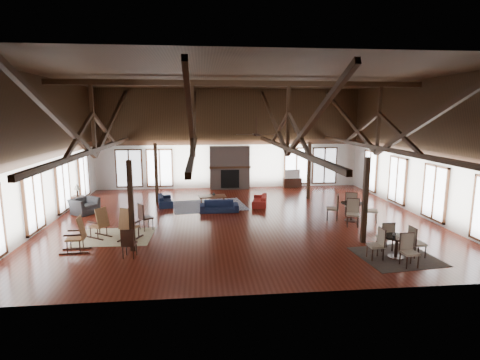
{
  "coord_description": "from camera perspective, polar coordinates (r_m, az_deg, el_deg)",
  "views": [
    {
      "loc": [
        -1.65,
        -15.73,
        4.52
      ],
      "look_at": [
        0.06,
        1.0,
        1.53
      ],
      "focal_mm": 28.0,
      "sensor_mm": 36.0,
      "label": 1
    }
  ],
  "objects": [
    {
      "name": "cafe_table_far",
      "position": [
        16.64,
        16.66,
        -4.15
      ],
      "size": [
        2.16,
        2.16,
        1.11
      ],
      "rotation": [
        0.0,
        0.0,
        -0.33
      ],
      "color": "black",
      "rests_on": "floor"
    },
    {
      "name": "rocking_chair_b",
      "position": [
        14.15,
        -16.69,
        -6.59
      ],
      "size": [
        0.83,
        1.05,
        1.2
      ],
      "rotation": [
        0.0,
        0.0,
        -0.42
      ],
      "color": "brown",
      "rests_on": "floor"
    },
    {
      "name": "rug_navy",
      "position": [
        18.75,
        -4.77,
        -3.89
      ],
      "size": [
        3.85,
        3.1,
        0.01
      ],
      "primitive_type": "cube",
      "rotation": [
        0.0,
        0.0,
        0.14
      ],
      "color": "#16183F",
      "rests_on": "floor"
    },
    {
      "name": "side_table_lamp",
      "position": [
        19.5,
        -23.47,
        -2.77
      ],
      "size": [
        0.48,
        0.48,
        1.23
      ],
      "color": "black",
      "rests_on": "floor"
    },
    {
      "name": "tv_console",
      "position": [
        23.54,
        7.97,
        -0.39
      ],
      "size": [
        1.12,
        0.42,
        0.56
      ],
      "primitive_type": "cube",
      "color": "black",
      "rests_on": "floor"
    },
    {
      "name": "floor",
      "position": [
        16.45,
        0.16,
        -5.87
      ],
      "size": [
        16.0,
        16.0,
        0.0
      ],
      "primitive_type": "plane",
      "color": "#571C12",
      "rests_on": "ground"
    },
    {
      "name": "television",
      "position": [
        23.44,
        7.91,
        0.94
      ],
      "size": [
        0.96,
        0.19,
        0.55
      ],
      "primitive_type": "imported",
      "rotation": [
        0.0,
        0.0,
        0.07
      ],
      "color": "#B2B2B2",
      "rests_on": "tv_console"
    },
    {
      "name": "armchair",
      "position": [
        18.58,
        -22.63,
        -3.68
      ],
      "size": [
        1.4,
        1.43,
        0.71
      ],
      "primitive_type": "imported",
      "rotation": [
        0.0,
        0.0,
        0.95
      ],
      "color": "#2B2A2D",
      "rests_on": "floor"
    },
    {
      "name": "ceiling",
      "position": [
        15.88,
        0.17,
        15.43
      ],
      "size": [
        16.0,
        14.0,
        0.02
      ],
      "primitive_type": "cube",
      "color": "black",
      "rests_on": "wall_back"
    },
    {
      "name": "wall_left",
      "position": [
        17.03,
        -27.75,
        3.8
      ],
      "size": [
        0.02,
        14.0,
        6.0
      ],
      "primitive_type": "cube",
      "color": "silver",
      "rests_on": "floor"
    },
    {
      "name": "fireplace",
      "position": [
        22.69,
        -1.59,
        1.89
      ],
      "size": [
        2.5,
        0.69,
        2.6
      ],
      "color": "#77635B",
      "rests_on": "floor"
    },
    {
      "name": "wall_back",
      "position": [
        22.84,
        -1.68,
        6.26
      ],
      "size": [
        16.0,
        0.02,
        6.0
      ],
      "primitive_type": "cube",
      "color": "silver",
      "rests_on": "floor"
    },
    {
      "name": "ceiling_fan",
      "position": [
        14.9,
        2.5,
        7.04
      ],
      "size": [
        1.6,
        1.6,
        0.75
      ],
      "color": "black",
      "rests_on": "roof_truss"
    },
    {
      "name": "wall_front",
      "position": [
        9.01,
        4.83,
        0.32
      ],
      "size": [
        16.0,
        0.02,
        6.0
      ],
      "primitive_type": "cube",
      "color": "silver",
      "rests_on": "floor"
    },
    {
      "name": "post_grid",
      "position": [
        16.1,
        0.17,
        -0.64
      ],
      "size": [
        8.16,
        7.16,
        3.05
      ],
      "color": "black",
      "rests_on": "floor"
    },
    {
      "name": "sofa_orange",
      "position": [
        18.76,
        3.0,
        -3.08
      ],
      "size": [
        1.82,
        1.01,
        0.5
      ],
      "primitive_type": "imported",
      "rotation": [
        0.0,
        0.0,
        -1.78
      ],
      "color": "#A1251F",
      "rests_on": "floor"
    },
    {
      "name": "sofa_navy_left",
      "position": [
        19.13,
        -11.33,
        -3.03
      ],
      "size": [
        1.76,
        0.89,
        0.49
      ],
      "primitive_type": "imported",
      "rotation": [
        0.0,
        0.0,
        1.72
      ],
      "color": "#121A33",
      "rests_on": "floor"
    },
    {
      "name": "sofa_navy_front",
      "position": [
        17.49,
        -3.2,
        -4.03
      ],
      "size": [
        1.78,
        0.7,
        0.52
      ],
      "primitive_type": "imported",
      "rotation": [
        0.0,
        0.0,
        0.0
      ],
      "color": "#151D3B",
      "rests_on": "floor"
    },
    {
      "name": "cup_near",
      "position": [
        12.92,
        22.48,
        -7.66
      ],
      "size": [
        0.15,
        0.15,
        0.09
      ],
      "primitive_type": "imported",
      "rotation": [
        0.0,
        0.0,
        -0.4
      ],
      "color": "#B2B2B2",
      "rests_on": "cafe_table_near"
    },
    {
      "name": "roof_truss",
      "position": [
        15.82,
        0.17,
        8.3
      ],
      "size": [
        15.6,
        14.07,
        3.14
      ],
      "color": "black",
      "rests_on": "wall_back"
    },
    {
      "name": "side_chair_a",
      "position": [
        15.13,
        -14.5,
        -5.16
      ],
      "size": [
        0.63,
        0.63,
        1.08
      ],
      "rotation": [
        0.0,
        0.0,
        -0.97
      ],
      "color": "black",
      "rests_on": "floor"
    },
    {
      "name": "rocking_chair_a",
      "position": [
        14.75,
        -20.53,
        -6.24
      ],
      "size": [
        1.0,
        0.89,
        1.14
      ],
      "rotation": [
        0.0,
        0.0,
        0.97
      ],
      "color": "brown",
      "rests_on": "floor"
    },
    {
      "name": "vase",
      "position": [
        18.65,
        -4.06,
        -2.1
      ],
      "size": [
        0.18,
        0.18,
        0.18
      ],
      "primitive_type": "imported",
      "rotation": [
        0.0,
        0.0,
        0.05
      ],
      "color": "#B2B2B2",
      "rests_on": "coffee_table"
    },
    {
      "name": "rug_tan",
      "position": [
        14.82,
        -18.46,
        -8.19
      ],
      "size": [
        2.77,
        2.21,
        0.01
      ],
      "primitive_type": "cube",
      "rotation": [
        0.0,
        0.0,
        -0.03
      ],
      "color": "#C7B38A",
      "rests_on": "floor"
    },
    {
      "name": "wall_right",
      "position": [
        18.52,
        25.7,
        4.38
      ],
      "size": [
        0.02,
        14.0,
        6.0
      ],
      "primitive_type": "cube",
      "color": "silver",
      "rests_on": "floor"
    },
    {
      "name": "coffee_table",
      "position": [
        18.62,
        -4.23,
        -2.58
      ],
      "size": [
        1.38,
        0.79,
        0.51
      ],
      "rotation": [
        0.0,
        0.0,
        0.1
      ],
      "color": "#5C311B",
      "rests_on": "floor"
    },
    {
      "name": "side_chair_b",
      "position": [
        12.43,
        -16.65,
        -8.94
      ],
      "size": [
        0.46,
        0.46,
        0.97
      ],
      "rotation": [
        0.0,
        0.0,
        -0.13
      ],
      "color": "black",
      "rests_on": "floor"
    },
    {
      "name": "cup_far",
      "position": [
        16.69,
        16.84,
        -3.09
      ],
      "size": [
        0.13,
        0.13,
        0.09
      ],
      "primitive_type": "imported",
      "rotation": [
        0.0,
        0.0,
        0.09
      ],
      "color": "#B2B2B2",
      "rests_on": "cafe_table_far"
    },
    {
      "name": "cafe_table_near",
      "position": [
        12.97,
        22.76,
        -8.84
      ],
      "size": [
        1.89,
        1.89,
        0.98
      ],
      "rotation": [
        0.0,
        0.0,
        0.04
      ],
      "color": "black",
      "rests_on": "floor"
    },
    {
      "name": "rug_dark",
      "position": [
        13.21,
        22.72,
        -10.72
      ],
      "size": [
        2.56,
        2.37,
        0.01
      ],
      "primitive_type": "cube",
      "rotation": [
        0.0,
        0.0,
        0.1
      ],
      "color": "black",
      "rests_on": "floor"
    },
    {
      "name": "rocking_chair_c",
      "position": [
        13.58,
        -23.45,
        -7.73
      ],
      "size": [
        0.96,
        0.56,
        1.19
      ],
      "rotation": [
        0.0,
        0.0,
        1.64
      ],
      "color": "brown",
      "rests_on": "floor"
    }
  ]
}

